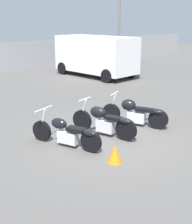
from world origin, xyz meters
name	(u,v)px	position (x,y,z in m)	size (l,w,h in m)	color
ground_plane	(109,139)	(0.00, 0.00, 0.00)	(60.00, 60.00, 0.00)	#514F4C
light_pole_left	(119,8)	(11.01, 11.15, 3.89)	(0.70, 0.35, 6.46)	slate
motorcycle_slot_0	(67,133)	(-1.18, 0.30, 0.38)	(1.00, 2.01, 0.93)	black
motorcycle_slot_1	(104,121)	(0.09, 0.30, 0.43)	(0.81, 2.03, 0.99)	black
motorcycle_slot_2	(135,112)	(1.38, 0.33, 0.42)	(1.03, 1.98, 0.97)	black
parked_van	(96,54)	(5.96, 7.76, 1.24)	(2.51, 4.98, 2.23)	white
traffic_cone_far	(115,154)	(-0.86, -1.16, 0.21)	(0.35, 0.35, 0.41)	orange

